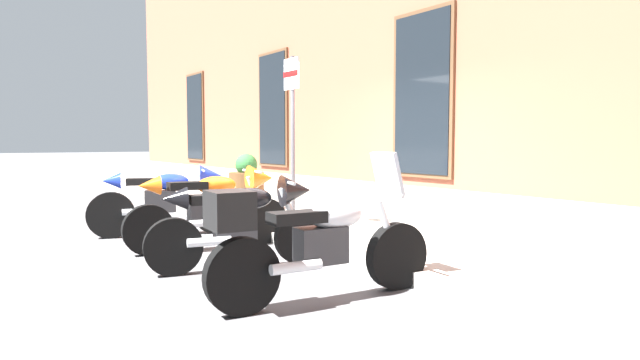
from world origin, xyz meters
TOP-DOWN VIEW (x-y plane):
  - ground_plane at (0.00, 0.00)m, footprint 140.00×140.00m
  - sidewalk at (0.00, 1.18)m, footprint 33.01×2.36m
  - lane_stripe at (0.00, -3.20)m, footprint 33.01×0.12m
  - motorcycle_blue_sport at (-1.94, -0.91)m, footprint 0.87×2.07m
  - motorcycle_orange_sport at (-0.65, -0.74)m, footprint 0.62×2.16m
  - motorcycle_black_sport at (0.59, -0.93)m, footprint 0.72×1.98m
  - motorcycle_silver_touring at (2.02, -1.03)m, footprint 0.65×2.17m
  - parking_sign at (-0.76, 0.50)m, footprint 0.36×0.07m
  - barrel_planter at (-2.92, 0.86)m, footprint 0.67×0.67m

SIDE VIEW (x-z plane):
  - ground_plane at x=0.00m, z-range 0.00..0.00m
  - lane_stripe at x=0.00m, z-range 0.00..0.01m
  - sidewalk at x=0.00m, z-range 0.00..0.15m
  - motorcycle_silver_touring at x=2.02m, z-range -0.11..1.18m
  - motorcycle_black_sport at x=0.59m, z-range 0.05..1.07m
  - motorcycle_blue_sport at x=-1.94m, z-range 0.04..1.09m
  - barrel_planter at x=-2.92m, z-range 0.07..1.09m
  - motorcycle_orange_sport at x=-0.65m, z-range 0.04..1.12m
  - parking_sign at x=-0.76m, z-range 0.51..2.96m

